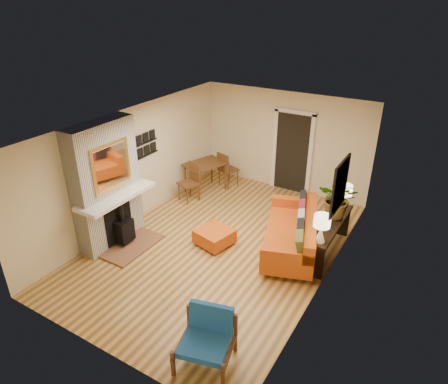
{
  "coord_description": "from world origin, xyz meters",
  "views": [
    {
      "loc": [
        3.68,
        -5.97,
        4.74
      ],
      "look_at": [
        0.0,
        0.2,
        1.15
      ],
      "focal_mm": 32.0,
      "sensor_mm": 36.0,
      "label": 1
    }
  ],
  "objects_px": {
    "lamp_far": "(344,194)",
    "sofa": "(295,233)",
    "dining_table": "(207,170)",
    "houseplant": "(339,198)",
    "ottoman": "(214,236)",
    "blue_chair": "(207,334)",
    "lamp_near": "(322,225)",
    "console_table": "(331,230)"
  },
  "relations": [
    {
      "from": "lamp_far",
      "to": "sofa",
      "type": "bearing_deg",
      "value": -127.54
    },
    {
      "from": "sofa",
      "to": "lamp_far",
      "type": "relative_size",
      "value": 4.53
    },
    {
      "from": "dining_table",
      "to": "houseplant",
      "type": "distance_m",
      "value": 3.77
    },
    {
      "from": "ottoman",
      "to": "houseplant",
      "type": "distance_m",
      "value": 2.63
    },
    {
      "from": "lamp_far",
      "to": "ottoman",
      "type": "bearing_deg",
      "value": -144.06
    },
    {
      "from": "blue_chair",
      "to": "lamp_near",
      "type": "height_order",
      "value": "lamp_near"
    },
    {
      "from": "sofa",
      "to": "houseplant",
      "type": "xyz_separation_m",
      "value": [
        0.66,
        0.48,
        0.75
      ]
    },
    {
      "from": "ottoman",
      "to": "dining_table",
      "type": "height_order",
      "value": "dining_table"
    },
    {
      "from": "sofa",
      "to": "dining_table",
      "type": "bearing_deg",
      "value": 155.91
    },
    {
      "from": "lamp_near",
      "to": "lamp_far",
      "type": "distance_m",
      "value": 1.43
    },
    {
      "from": "ottoman",
      "to": "houseplant",
      "type": "relative_size",
      "value": 0.97
    },
    {
      "from": "lamp_near",
      "to": "houseplant",
      "type": "relative_size",
      "value": 0.65
    },
    {
      "from": "console_table",
      "to": "sofa",
      "type": "bearing_deg",
      "value": -164.47
    },
    {
      "from": "sofa",
      "to": "ottoman",
      "type": "height_order",
      "value": "sofa"
    },
    {
      "from": "lamp_near",
      "to": "dining_table",
      "type": "bearing_deg",
      "value": 152.65
    },
    {
      "from": "ottoman",
      "to": "lamp_far",
      "type": "xyz_separation_m",
      "value": [
        2.16,
        1.57,
        0.87
      ]
    },
    {
      "from": "dining_table",
      "to": "lamp_far",
      "type": "distance_m",
      "value": 3.7
    },
    {
      "from": "blue_chair",
      "to": "sofa",
      "type": "bearing_deg",
      "value": 89.43
    },
    {
      "from": "blue_chair",
      "to": "dining_table",
      "type": "bearing_deg",
      "value": 122.99
    },
    {
      "from": "ottoman",
      "to": "console_table",
      "type": "height_order",
      "value": "console_table"
    },
    {
      "from": "lamp_far",
      "to": "houseplant",
      "type": "bearing_deg",
      "value": -91.44
    },
    {
      "from": "dining_table",
      "to": "ottoman",
      "type": "bearing_deg",
      "value": -53.7
    },
    {
      "from": "sofa",
      "to": "lamp_near",
      "type": "bearing_deg",
      "value": -39.56
    },
    {
      "from": "lamp_near",
      "to": "ottoman",
      "type": "bearing_deg",
      "value": -176.43
    },
    {
      "from": "console_table",
      "to": "lamp_near",
      "type": "xyz_separation_m",
      "value": [
        0.0,
        -0.74,
        0.49
      ]
    },
    {
      "from": "sofa",
      "to": "ottoman",
      "type": "bearing_deg",
      "value": -155.1
    },
    {
      "from": "sofa",
      "to": "houseplant",
      "type": "distance_m",
      "value": 1.11
    },
    {
      "from": "blue_chair",
      "to": "ottoman",
      "type": "bearing_deg",
      "value": 120.14
    },
    {
      "from": "lamp_near",
      "to": "blue_chair",
      "type": "bearing_deg",
      "value": -104.93
    },
    {
      "from": "blue_chair",
      "to": "console_table",
      "type": "bearing_deg",
      "value": 78.25
    },
    {
      "from": "dining_table",
      "to": "lamp_near",
      "type": "xyz_separation_m",
      "value": [
        3.65,
        -1.89,
        0.43
      ]
    },
    {
      "from": "ottoman",
      "to": "blue_chair",
      "type": "distance_m",
      "value": 2.91
    },
    {
      "from": "houseplant",
      "to": "dining_table",
      "type": "bearing_deg",
      "value": 166.85
    },
    {
      "from": "sofa",
      "to": "lamp_near",
      "type": "height_order",
      "value": "lamp_near"
    },
    {
      "from": "sofa",
      "to": "dining_table",
      "type": "xyz_separation_m",
      "value": [
        -2.97,
        1.33,
        0.24
      ]
    },
    {
      "from": "dining_table",
      "to": "lamp_far",
      "type": "height_order",
      "value": "lamp_far"
    },
    {
      "from": "ottoman",
      "to": "lamp_near",
      "type": "bearing_deg",
      "value": 3.57
    },
    {
      "from": "console_table",
      "to": "lamp_near",
      "type": "height_order",
      "value": "lamp_near"
    },
    {
      "from": "console_table",
      "to": "houseplant",
      "type": "distance_m",
      "value": 0.63
    },
    {
      "from": "lamp_far",
      "to": "houseplant",
      "type": "xyz_separation_m",
      "value": [
        -0.01,
        -0.4,
        0.08
      ]
    },
    {
      "from": "blue_chair",
      "to": "dining_table",
      "type": "xyz_separation_m",
      "value": [
        -2.94,
        4.53,
        0.2
      ]
    },
    {
      "from": "sofa",
      "to": "dining_table",
      "type": "distance_m",
      "value": 3.27
    }
  ]
}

